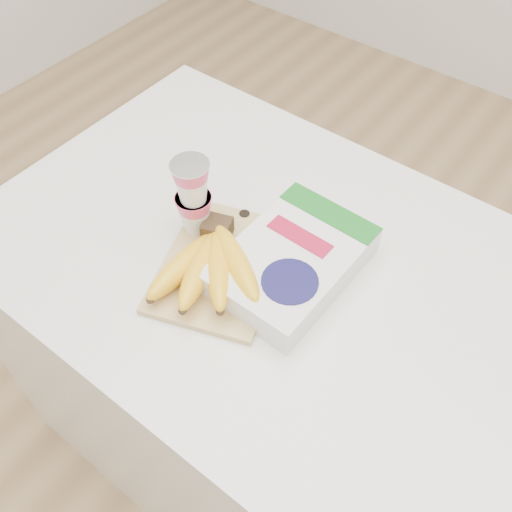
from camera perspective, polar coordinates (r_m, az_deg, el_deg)
The scene contains 5 objects.
table at distance 1.35m, azimuth 1.44°, elevation -11.28°, with size 1.08×0.72×0.81m, color white.
cutting_board at distance 0.99m, azimuth -3.47°, elevation -1.00°, with size 0.20×0.27×0.01m, color #DDBC79.
bananas at distance 0.95m, azimuth -4.62°, elevation -0.77°, with size 0.20×0.22×0.07m.
yogurt_stack at distance 0.98m, azimuth -6.33°, elevation 6.04°, with size 0.07×0.07×0.16m.
cereal_box at distance 0.97m, azimuth 3.60°, elevation -0.59°, with size 0.19×0.28×0.06m.
Camera 1 is at (0.36, -0.52, 1.60)m, focal length 40.00 mm.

